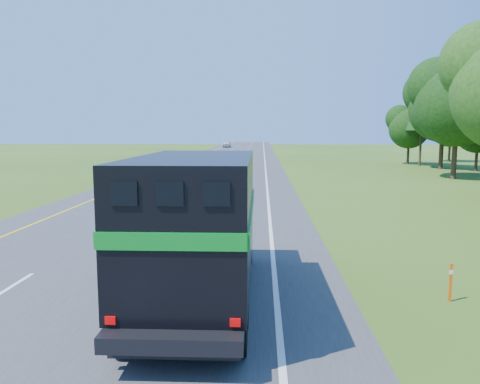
# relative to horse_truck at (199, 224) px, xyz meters

# --- Properties ---
(road) EXTENTS (15.00, 260.00, 0.04)m
(road) POSITION_rel_horse_truck_xyz_m (-3.54, 39.45, -2.01)
(road) COLOR #38383A
(road) RESTS_ON ground
(lane_markings) EXTENTS (11.15, 260.00, 0.01)m
(lane_markings) POSITION_rel_horse_truck_xyz_m (-3.54, 39.45, -1.98)
(lane_markings) COLOR yellow
(lane_markings) RESTS_ON road
(horse_truck) EXTENTS (2.73, 8.43, 3.72)m
(horse_truck) POSITION_rel_horse_truck_xyz_m (0.00, 0.00, 0.00)
(horse_truck) COLOR black
(horse_truck) RESTS_ON road
(white_suv) EXTENTS (3.33, 6.38, 1.71)m
(white_suv) POSITION_rel_horse_truck_xyz_m (-7.65, 38.44, -1.13)
(white_suv) COLOR silver
(white_suv) RESTS_ON road
(far_car) EXTENTS (2.09, 5.05, 1.71)m
(far_car) POSITION_rel_horse_truck_xyz_m (-7.65, 109.64, -1.13)
(far_car) COLOR silver
(far_car) RESTS_ON road
(delineator) EXTENTS (0.08, 0.05, 1.01)m
(delineator) POSITION_rel_horse_truck_xyz_m (6.39, 0.30, -1.49)
(delineator) COLOR #ED570C
(delineator) RESTS_ON ground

